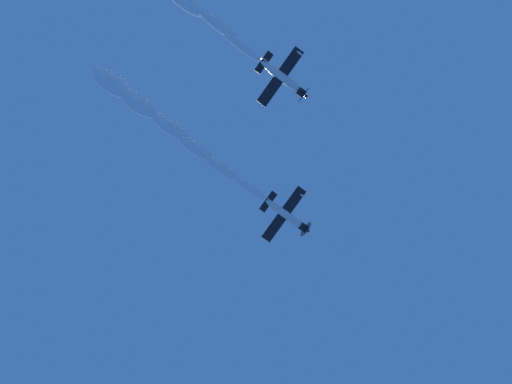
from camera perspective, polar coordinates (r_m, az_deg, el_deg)
name	(u,v)px	position (r m, az deg, el deg)	size (l,w,h in m)	color
airplane_lead	(287,215)	(98.12, 2.72, -2.06)	(9.30, 8.59, 3.25)	silver
airplane_left_wingman	(283,78)	(93.42, 2.43, 9.97)	(9.21, 8.57, 3.64)	silver
smoke_trail_lead	(156,116)	(95.43, -8.78, 6.59)	(5.07, 31.55, 4.66)	white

